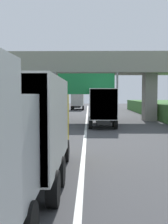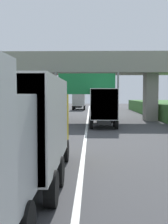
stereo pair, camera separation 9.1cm
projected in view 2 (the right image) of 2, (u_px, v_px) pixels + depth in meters
The scene contains 8 objects.
lane_centre_stripe at pixel (87, 128), 25.11m from camera, with size 0.20×101.56×0.01m, color white.
overpass_bridge at pixel (88, 71), 32.45m from camera, with size 40.00×4.80×7.46m.
overhead_highway_sign at pixel (87, 87), 26.37m from camera, with size 5.88×0.18×4.96m.
truck_black at pixel (103, 105), 26.59m from camera, with size 2.44×7.30×3.44m.
truck_green at pixel (79, 100), 56.23m from camera, with size 2.44×7.30×3.44m.
truck_yellow at pixel (29, 124), 9.72m from camera, with size 2.44×7.30×3.44m.
car_blue at pixel (34, 116), 28.13m from camera, with size 1.86×4.10×1.72m.
car_red at pixel (48, 111), 36.97m from camera, with size 1.86×4.10×1.72m.
Camera 2 is at (0.36, 5.81, 2.93)m, focal length 46.29 mm.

